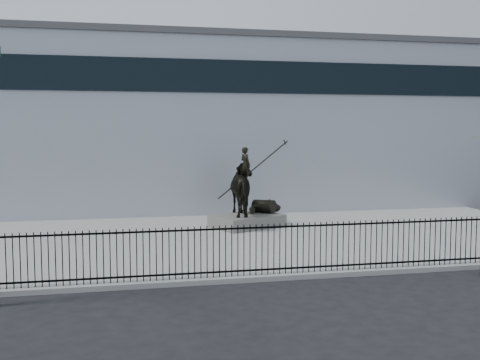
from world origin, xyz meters
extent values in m
plane|color=black|center=(0.00, 0.00, 0.00)|extent=(120.00, 120.00, 0.00)
cube|color=gray|center=(0.00, 7.00, 0.07)|extent=(30.00, 12.00, 0.15)
cube|color=#AFB5BF|center=(0.00, 20.00, 4.50)|extent=(44.00, 14.00, 9.00)
cube|color=black|center=(0.00, 1.25, 0.30)|extent=(22.00, 0.05, 0.05)
cube|color=black|center=(0.00, 1.25, 1.55)|extent=(22.00, 0.05, 0.05)
cube|color=black|center=(0.00, 1.25, 0.90)|extent=(22.00, 0.03, 1.50)
cube|color=#5E5B56|center=(1.72, 9.30, 0.42)|extent=(3.42, 2.96, 0.54)
imported|color=black|center=(1.72, 9.30, 1.83)|extent=(2.69, 2.86, 2.28)
imported|color=black|center=(1.64, 9.27, 2.88)|extent=(0.57, 0.66, 1.55)
cylinder|color=black|center=(2.01, 9.43, 2.64)|extent=(3.39, 1.53, 2.32)
camera|label=1|loc=(-3.66, -14.36, 4.36)|focal=42.00mm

